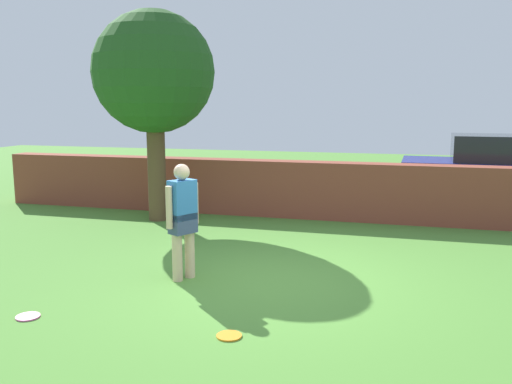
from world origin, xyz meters
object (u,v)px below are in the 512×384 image
at_px(tree, 154,74).
at_px(frisbee_pink, 28,317).
at_px(car, 497,173).
at_px(person, 183,216).
at_px(frisbee_orange, 229,336).

height_order(tree, frisbee_pink, tree).
bearing_deg(tree, car, 23.72).
xyz_separation_m(car, frisbee_pink, (-6.16, -8.32, -0.85)).
bearing_deg(frisbee_pink, person, 56.03).
relative_size(tree, frisbee_pink, 15.90).
xyz_separation_m(tree, person, (2.05, -3.47, -2.12)).
xyz_separation_m(tree, car, (7.02, 3.09, -2.16)).
distance_m(tree, person, 4.55).
bearing_deg(frisbee_pink, tree, 99.37).
bearing_deg(frisbee_pink, car, 53.49).
height_order(car, frisbee_orange, car).
relative_size(car, frisbee_pink, 15.74).
bearing_deg(frisbee_orange, frisbee_pink, -177.16).
bearing_deg(car, frisbee_orange, -112.94).
bearing_deg(person, frisbee_orange, 65.04).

